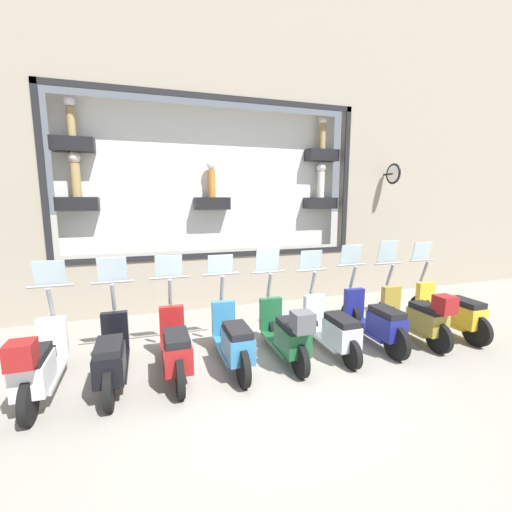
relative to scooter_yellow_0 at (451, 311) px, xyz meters
name	(u,v)px	position (x,y,z in m)	size (l,w,h in m)	color
ground_plane	(265,379)	(-0.47, 3.81, -0.44)	(120.00, 120.00, 0.00)	gray
building_facade	(211,119)	(3.13, 3.81, 3.79)	(1.18, 36.00, 8.29)	gray
scooter_yellow_0	(451,311)	(0.00, 0.00, 0.00)	(1.81, 0.61, 1.65)	black
scooter_olive_1	(417,315)	(-0.06, 0.83, 0.03)	(1.80, 0.61, 1.70)	black
scooter_navy_2	(375,321)	(0.00, 1.66, 0.00)	(1.81, 0.61, 1.66)	black
scooter_silver_3	(332,328)	(-0.01, 2.49, -0.03)	(1.79, 0.60, 1.59)	black
scooter_green_4	(286,332)	(-0.06, 3.32, 0.03)	(1.80, 0.60, 1.68)	black
scooter_teal_5	(233,340)	(0.00, 4.15, -0.01)	(1.81, 0.60, 1.59)	black
scooter_red_6	(176,347)	(0.00, 4.99, 0.00)	(1.81, 0.60, 1.63)	black
scooter_black_7	(112,356)	(0.00, 5.82, -0.01)	(1.80, 0.61, 1.64)	black
scooter_white_8	(39,364)	(-0.06, 6.65, 0.03)	(1.80, 0.61, 1.63)	black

